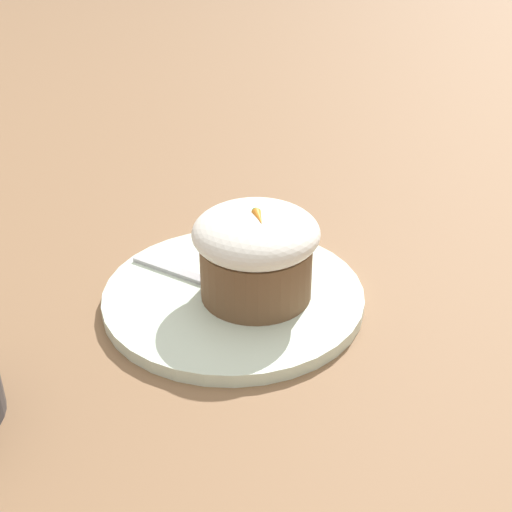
% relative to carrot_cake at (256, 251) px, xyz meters
% --- Properties ---
extents(ground_plane, '(4.00, 4.00, 0.00)m').
position_rel_carrot_cake_xyz_m(ground_plane, '(-0.01, -0.02, -0.06)').
color(ground_plane, '#846042').
extents(dessert_plate, '(0.23, 0.23, 0.01)m').
position_rel_carrot_cake_xyz_m(dessert_plate, '(-0.01, -0.02, -0.05)').
color(dessert_plate, silver).
rests_on(dessert_plate, ground_plane).
extents(carrot_cake, '(0.11, 0.11, 0.08)m').
position_rel_carrot_cake_xyz_m(carrot_cake, '(0.00, 0.00, 0.00)').
color(carrot_cake, brown).
rests_on(carrot_cake, dessert_plate).
extents(spoon, '(0.10, 0.11, 0.01)m').
position_rel_carrot_cake_xyz_m(spoon, '(-0.02, -0.03, -0.04)').
color(spoon, '#B7B7BC').
rests_on(spoon, dessert_plate).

